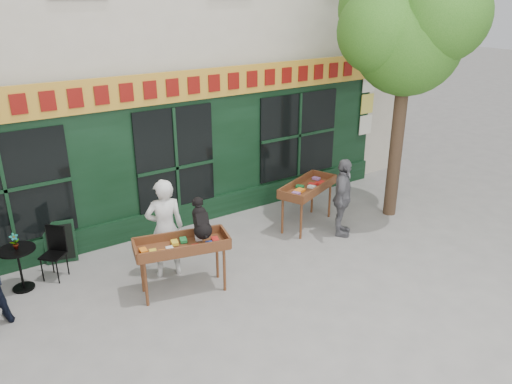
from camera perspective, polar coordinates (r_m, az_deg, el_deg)
ground at (r=9.11m, az=-2.27°, el=-9.27°), size 80.00×80.00×0.00m
street_tree at (r=10.95m, az=17.03°, el=17.83°), size 3.05×2.90×5.60m
book_cart_center at (r=8.30m, az=-8.47°, el=-6.31°), size 1.60×0.96×0.99m
dog at (r=8.19m, az=-6.29°, el=-2.95°), size 0.47×0.66×0.60m
woman at (r=8.79m, az=-10.35°, el=-4.13°), size 0.75×0.58×1.81m
book_cart_right at (r=10.62m, az=5.92°, el=0.28°), size 1.62×1.14×0.99m
man_right at (r=10.29m, az=9.86°, el=-0.66°), size 0.98×0.94×1.64m
bistro_table at (r=9.29m, az=-25.50°, el=-7.10°), size 0.60×0.60×0.76m
bistro_chair_right at (r=9.45m, az=-21.98°, el=-5.91°), size 0.51×0.51×0.95m
potted_plant at (r=9.13m, az=-25.87°, el=-5.09°), size 0.17×0.13×0.28m
chalkboard at (r=9.98m, az=-21.46°, el=-5.36°), size 0.59×0.32×0.79m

